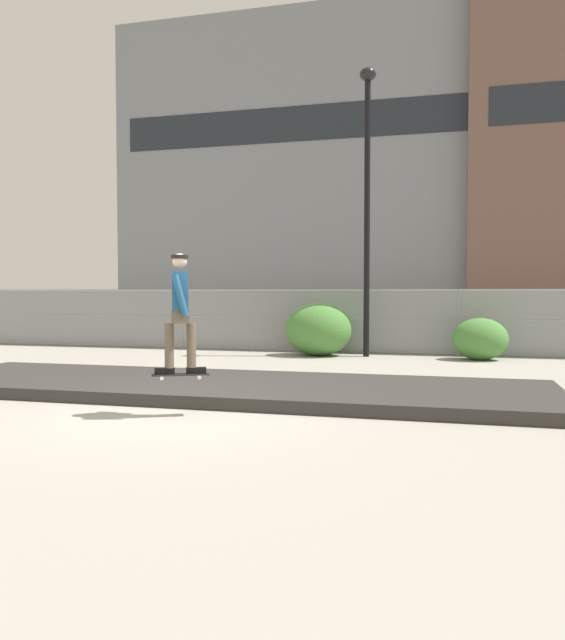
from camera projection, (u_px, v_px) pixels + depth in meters
name	position (u px, v px, depth m)	size (l,w,h in m)	color
ground_plane	(167.00, 416.00, 8.92)	(120.00, 120.00, 0.00)	#9E998E
gravel_berm	(221.00, 387.00, 11.01)	(11.29, 3.27, 0.20)	#33302D
skateboard	(181.00, 375.00, 8.88)	(0.81, 0.53, 0.07)	black
skater	(180.00, 306.00, 8.84)	(0.69, 0.62, 1.70)	black
chain_fence	(313.00, 321.00, 18.36)	(24.77, 0.06, 1.85)	gray
street_lamp	(367.00, 181.00, 16.99)	(0.44, 0.44, 7.79)	black
parked_car_near	(269.00, 319.00, 21.45)	(4.48, 2.11, 1.66)	black
library_building	(318.00, 174.00, 49.69)	(29.56, 10.40, 22.17)	slate
shrub_left	(319.00, 330.00, 17.40)	(1.86, 1.53, 1.44)	#477F38
shrub_center	(480.00, 339.00, 16.28)	(1.41, 1.16, 1.09)	#477F38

